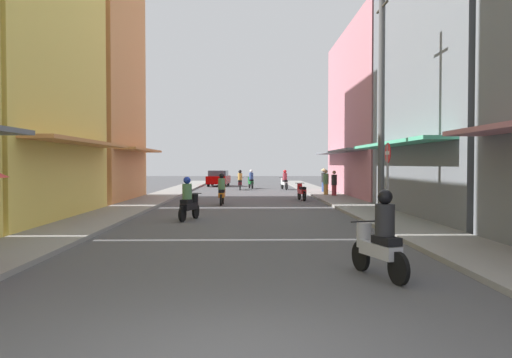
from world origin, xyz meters
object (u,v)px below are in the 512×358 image
motorbike_green (251,180)px  motorbike_black (189,201)px  parked_car (218,178)px  utility_pole (381,106)px  motorbike_silver (379,238)px  motorbike_white (284,181)px  street_sign_no_entry (388,174)px  pedestrian_far (326,183)px  motorbike_orange (222,191)px  pedestrian_crossing (324,179)px  motorbike_red (302,191)px  pedestrian_foreground (334,184)px  motorbike_maroon (240,181)px

motorbike_green → motorbike_black: 24.54m
parked_car → utility_pole: size_ratio=0.56×
motorbike_silver → motorbike_white: 32.19m
parked_car → street_sign_no_entry: 33.19m
pedestrian_far → motorbike_orange: bearing=-132.9°
motorbike_silver → motorbike_orange: size_ratio=0.97×
pedestrian_crossing → motorbike_red: bearing=-108.1°
motorbike_silver → motorbike_red: motorbike_silver is taller
utility_pole → pedestrian_foreground: bearing=86.1°
pedestrian_far → pedestrian_foreground: size_ratio=1.02×
motorbike_silver → pedestrian_far: 23.46m
motorbike_silver → motorbike_green: 34.04m
motorbike_black → pedestrian_crossing: (7.37, 17.16, 0.28)m
parked_car → street_sign_no_entry: size_ratio=1.59×
motorbike_silver → motorbike_orange: 17.07m
street_sign_no_entry → pedestrian_far: bearing=87.4°
motorbike_silver → pedestrian_far: size_ratio=1.04×
pedestrian_foreground → motorbike_maroon: bearing=122.1°
motorbike_maroon → street_sign_no_entry: 26.07m
parked_car → pedestrian_crossing: 14.30m
motorbike_silver → parked_car: size_ratio=0.41×
street_sign_no_entry → motorbike_red: bearing=94.7°
motorbike_green → street_sign_no_entry: street_sign_no_entry is taller
motorbike_maroon → motorbike_green: bearing=69.0°
street_sign_no_entry → pedestrian_foreground: bearing=86.0°
motorbike_red → utility_pole: 13.05m
motorbike_maroon → pedestrian_far: bearing=-56.8°
motorbike_black → pedestrian_foreground: size_ratio=1.08×
motorbike_silver → street_sign_no_entry: bearing=73.7°
motorbike_black → utility_pole: bearing=-19.8°
pedestrian_crossing → motorbike_maroon: bearing=139.4°
motorbike_maroon → utility_pole: bearing=-78.8°
motorbike_white → motorbike_orange: same height
utility_pole → street_sign_no_entry: 2.43m
parked_car → motorbike_green: bearing=-57.4°
motorbike_green → motorbike_maroon: 2.40m
pedestrian_crossing → street_sign_no_entry: size_ratio=0.66×
motorbike_silver → motorbike_orange: bearing=102.3°
motorbike_maroon → parked_car: size_ratio=0.43×
motorbike_orange → motorbike_maroon: size_ratio=1.00×
pedestrian_foreground → utility_pole: size_ratio=0.22×
pedestrian_crossing → pedestrian_far: size_ratio=1.05×
pedestrian_foreground → motorbike_green: bearing=113.4°
motorbike_silver → motorbike_white: same height
motorbike_silver → utility_pole: utility_pole is taller
motorbike_red → motorbike_green: bearing=101.0°
motorbike_black → motorbike_red: size_ratio=0.98×
motorbike_orange → parked_car: (-1.41, 21.91, 0.04)m
motorbike_black → motorbike_red: motorbike_black is taller
motorbike_silver → motorbike_green: (-2.09, 33.98, 0.00)m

